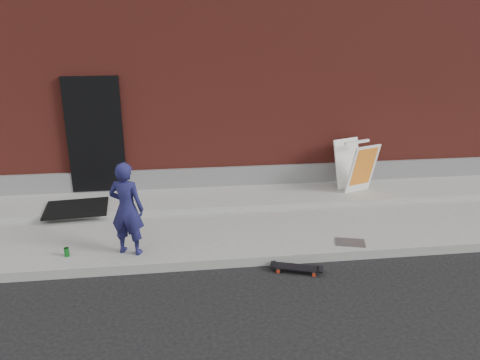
{
  "coord_description": "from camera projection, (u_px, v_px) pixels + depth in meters",
  "views": [
    {
      "loc": [
        -0.95,
        -6.14,
        3.51
      ],
      "look_at": [
        -0.06,
        0.8,
        1.11
      ],
      "focal_mm": 35.0,
      "sensor_mm": 36.0,
      "label": 1
    }
  ],
  "objects": [
    {
      "name": "pizza_sign",
      "position": [
        356.0,
        166.0,
        9.33
      ],
      "size": [
        0.82,
        0.88,
        1.01
      ],
      "color": "white",
      "rests_on": "apron"
    },
    {
      "name": "child",
      "position": [
        127.0,
        209.0,
        6.9
      ],
      "size": [
        0.61,
        0.5,
        1.44
      ],
      "primitive_type": "imported",
      "rotation": [
        0.0,
        0.0,
        2.8
      ],
      "color": "#1B1B4C",
      "rests_on": "sidewalk"
    },
    {
      "name": "building",
      "position": [
        213.0,
        59.0,
        12.76
      ],
      "size": [
        20.0,
        8.1,
        5.0
      ],
      "color": "maroon",
      "rests_on": "ground"
    },
    {
      "name": "skateboard",
      "position": [
        296.0,
        268.0,
        6.85
      ],
      "size": [
        0.77,
        0.42,
        0.08
      ],
      "color": "red",
      "rests_on": "ground"
    },
    {
      "name": "doormat",
      "position": [
        76.0,
        208.0,
        8.5
      ],
      "size": [
        1.17,
        0.99,
        0.03
      ],
      "primitive_type": "cube",
      "rotation": [
        0.0,
        0.0,
        0.09
      ],
      "color": "black",
      "rests_on": "apron"
    },
    {
      "name": "soda_can",
      "position": [
        67.0,
        252.0,
        7.0
      ],
      "size": [
        0.09,
        0.09,
        0.14
      ],
      "primitive_type": "cylinder",
      "rotation": [
        0.0,
        0.0,
        0.22
      ],
      "color": "#187A28",
      "rests_on": "sidewalk"
    },
    {
      "name": "ground",
      "position": [
        251.0,
        267.0,
        7.01
      ],
      "size": [
        80.0,
        80.0,
        0.0
      ],
      "primitive_type": "plane",
      "color": "black",
      "rests_on": "ground"
    },
    {
      "name": "sidewalk",
      "position": [
        238.0,
        222.0,
        8.39
      ],
      "size": [
        20.0,
        3.0,
        0.15
      ],
      "primitive_type": "cube",
      "color": "gray",
      "rests_on": "ground"
    },
    {
      "name": "apron",
      "position": [
        233.0,
        197.0,
        9.2
      ],
      "size": [
        20.0,
        1.2,
        0.1
      ],
      "primitive_type": "cube",
      "color": "gray",
      "rests_on": "sidewalk"
    },
    {
      "name": "utility_plate",
      "position": [
        350.0,
        242.0,
        7.43
      ],
      "size": [
        0.52,
        0.41,
        0.01
      ],
      "primitive_type": "cube",
      "rotation": [
        0.0,
        0.0,
        -0.27
      ],
      "color": "#5B5B60",
      "rests_on": "sidewalk"
    }
  ]
}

